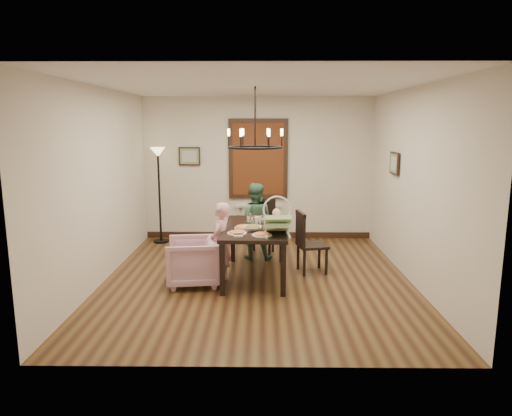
{
  "coord_description": "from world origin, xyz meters",
  "views": [
    {
      "loc": [
        0.06,
        -6.49,
        2.28
      ],
      "look_at": [
        -0.02,
        0.15,
        1.05
      ],
      "focal_mm": 32.0,
      "sensor_mm": 36.0,
      "label": 1
    }
  ],
  "objects_px": {
    "armchair": "(193,261)",
    "floor_lamp": "(159,196)",
    "dining_table": "(255,232)",
    "baby_bouncer": "(277,222)",
    "chair_right": "(312,242)",
    "chair_far": "(262,227)",
    "drinking_glass": "(253,221)",
    "elderly_woman": "(220,250)",
    "seated_man": "(254,227)"
  },
  "relations": [
    {
      "from": "chair_right",
      "to": "baby_bouncer",
      "type": "relative_size",
      "value": 1.72
    },
    {
      "from": "armchair",
      "to": "seated_man",
      "type": "xyz_separation_m",
      "value": [
        0.86,
        1.29,
        0.2
      ]
    },
    {
      "from": "chair_right",
      "to": "seated_man",
      "type": "xyz_separation_m",
      "value": [
        -0.91,
        0.73,
        0.06
      ]
    },
    {
      "from": "dining_table",
      "to": "armchair",
      "type": "bearing_deg",
      "value": -158.69
    },
    {
      "from": "armchair",
      "to": "seated_man",
      "type": "height_order",
      "value": "seated_man"
    },
    {
      "from": "dining_table",
      "to": "seated_man",
      "type": "distance_m",
      "value": 0.99
    },
    {
      "from": "chair_right",
      "to": "elderly_woman",
      "type": "relative_size",
      "value": 0.99
    },
    {
      "from": "elderly_woman",
      "to": "chair_right",
      "type": "bearing_deg",
      "value": 126.05
    },
    {
      "from": "dining_table",
      "to": "armchair",
      "type": "distance_m",
      "value": 1.01
    },
    {
      "from": "armchair",
      "to": "elderly_woman",
      "type": "xyz_separation_m",
      "value": [
        0.39,
        0.07,
        0.15
      ]
    },
    {
      "from": "seated_man",
      "to": "floor_lamp",
      "type": "distance_m",
      "value": 2.16
    },
    {
      "from": "dining_table",
      "to": "baby_bouncer",
      "type": "distance_m",
      "value": 0.64
    },
    {
      "from": "elderly_woman",
      "to": "floor_lamp",
      "type": "xyz_separation_m",
      "value": [
        -1.37,
        2.3,
        0.41
      ]
    },
    {
      "from": "dining_table",
      "to": "floor_lamp",
      "type": "distance_m",
      "value": 2.78
    },
    {
      "from": "chair_far",
      "to": "armchair",
      "type": "xyz_separation_m",
      "value": [
        -0.98,
        -1.56,
        -0.15
      ]
    },
    {
      "from": "drinking_glass",
      "to": "armchair",
      "type": "bearing_deg",
      "value": -154.28
    },
    {
      "from": "armchair",
      "to": "floor_lamp",
      "type": "bearing_deg",
      "value": -164.05
    },
    {
      "from": "chair_far",
      "to": "drinking_glass",
      "type": "height_order",
      "value": "chair_far"
    },
    {
      "from": "drinking_glass",
      "to": "floor_lamp",
      "type": "distance_m",
      "value": 2.68
    },
    {
      "from": "dining_table",
      "to": "floor_lamp",
      "type": "bearing_deg",
      "value": 134.12
    },
    {
      "from": "baby_bouncer",
      "to": "drinking_glass",
      "type": "height_order",
      "value": "baby_bouncer"
    },
    {
      "from": "armchair",
      "to": "baby_bouncer",
      "type": "bearing_deg",
      "value": 75.09
    },
    {
      "from": "chair_right",
      "to": "armchair",
      "type": "bearing_deg",
      "value": 96.6
    },
    {
      "from": "chair_right",
      "to": "elderly_woman",
      "type": "distance_m",
      "value": 1.47
    },
    {
      "from": "dining_table",
      "to": "baby_bouncer",
      "type": "xyz_separation_m",
      "value": [
        0.31,
        -0.49,
        0.27
      ]
    },
    {
      "from": "chair_right",
      "to": "armchair",
      "type": "height_order",
      "value": "chair_right"
    },
    {
      "from": "chair_far",
      "to": "armchair",
      "type": "height_order",
      "value": "chair_far"
    },
    {
      "from": "baby_bouncer",
      "to": "floor_lamp",
      "type": "bearing_deg",
      "value": 128.24
    },
    {
      "from": "dining_table",
      "to": "chair_right",
      "type": "distance_m",
      "value": 0.94
    },
    {
      "from": "chair_far",
      "to": "floor_lamp",
      "type": "relative_size",
      "value": 0.54
    },
    {
      "from": "chair_far",
      "to": "baby_bouncer",
      "type": "height_order",
      "value": "baby_bouncer"
    },
    {
      "from": "chair_right",
      "to": "seated_man",
      "type": "bearing_deg",
      "value": 40.22
    },
    {
      "from": "floor_lamp",
      "to": "dining_table",
      "type": "bearing_deg",
      "value": -47.6
    },
    {
      "from": "chair_far",
      "to": "drinking_glass",
      "type": "bearing_deg",
      "value": -85.19
    },
    {
      "from": "chair_far",
      "to": "floor_lamp",
      "type": "xyz_separation_m",
      "value": [
        -1.97,
        0.81,
        0.41
      ]
    },
    {
      "from": "armchair",
      "to": "elderly_woman",
      "type": "height_order",
      "value": "elderly_woman"
    },
    {
      "from": "chair_right",
      "to": "seated_man",
      "type": "relative_size",
      "value": 0.9
    },
    {
      "from": "dining_table",
      "to": "elderly_woman",
      "type": "relative_size",
      "value": 1.72
    },
    {
      "from": "chair_right",
      "to": "armchair",
      "type": "distance_m",
      "value": 1.86
    },
    {
      "from": "seated_man",
      "to": "elderly_woman",
      "type": "bearing_deg",
      "value": 74.9
    },
    {
      "from": "elderly_woman",
      "to": "seated_man",
      "type": "height_order",
      "value": "seated_man"
    },
    {
      "from": "dining_table",
      "to": "elderly_woman",
      "type": "bearing_deg",
      "value": -151.68
    },
    {
      "from": "elderly_woman",
      "to": "drinking_glass",
      "type": "relative_size",
      "value": 7.83
    },
    {
      "from": "dining_table",
      "to": "baby_bouncer",
      "type": "relative_size",
      "value": 2.99
    },
    {
      "from": "seated_man",
      "to": "chair_right",
      "type": "bearing_deg",
      "value": 147.19
    },
    {
      "from": "dining_table",
      "to": "seated_man",
      "type": "relative_size",
      "value": 1.56
    },
    {
      "from": "dining_table",
      "to": "seated_man",
      "type": "bearing_deg",
      "value": 93.31
    },
    {
      "from": "chair_right",
      "to": "elderly_woman",
      "type": "xyz_separation_m",
      "value": [
        -1.38,
        -0.5,
        0.0
      ]
    },
    {
      "from": "dining_table",
      "to": "drinking_glass",
      "type": "distance_m",
      "value": 0.18
    },
    {
      "from": "chair_far",
      "to": "seated_man",
      "type": "distance_m",
      "value": 0.3
    }
  ]
}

